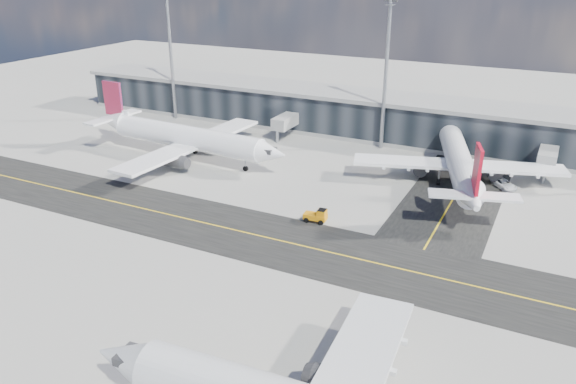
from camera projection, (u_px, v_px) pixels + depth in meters
name	position (u px, v px, depth m)	size (l,w,h in m)	color
ground	(264.00, 253.00, 71.33)	(300.00, 300.00, 0.00)	gray
taxiway_lanes	(325.00, 226.00, 78.57)	(180.00, 63.00, 0.03)	black
terminal_concourse	(393.00, 120.00, 115.07)	(152.00, 19.80, 8.80)	black
floodlight_masts	(386.00, 69.00, 104.93)	(102.50, 0.70, 28.90)	gray
airliner_af	(185.00, 137.00, 103.42)	(42.81, 36.49, 12.68)	white
airliner_redtail	(459.00, 163.00, 91.22)	(34.16, 39.64, 11.96)	white
baggage_tug	(317.00, 216.00, 79.37)	(3.39, 1.93, 2.04)	orange
service_van	(504.00, 184.00, 91.35)	(2.28, 4.93, 1.37)	white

